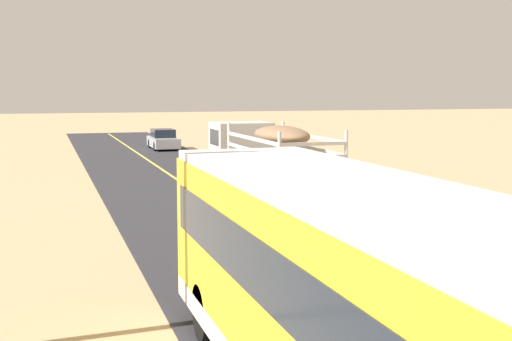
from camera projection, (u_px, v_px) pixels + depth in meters
livestock_truck at (256, 151)px, 28.47m from camera, size 2.53×9.70×3.02m
bus at (343, 291)px, 8.91m from camera, size 2.54×10.00×3.21m
car_far at (163, 140)px, 49.66m from camera, size 1.80×4.40×1.46m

